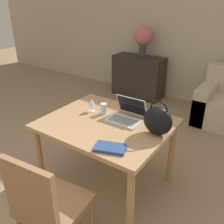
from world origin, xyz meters
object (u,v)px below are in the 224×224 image
object	(u,v)px
flower_vase	(143,38)
drinking_glass	(104,109)
wine_glass	(91,103)
laptop	(127,114)
handbag	(158,121)
chair	(46,204)

from	to	relation	value
flower_vase	drinking_glass	bearing A→B (deg)	-70.89
drinking_glass	wine_glass	distance (m)	0.14
laptop	handbag	bearing A→B (deg)	-15.62
drinking_glass	chair	bearing A→B (deg)	-77.01
flower_vase	wine_glass	bearing A→B (deg)	-74.07
drinking_glass	wine_glass	bearing A→B (deg)	-168.91
chair	flower_vase	xyz separation A→B (m)	(-1.01, 3.25, 0.60)
chair	laptop	size ratio (longest dim) A/B	2.95
handbag	flower_vase	xyz separation A→B (m)	(-1.39, 2.32, 0.24)
chair	flower_vase	world-z (taller)	flower_vase
chair	laptop	xyz separation A→B (m)	(0.02, 1.02, 0.29)
wine_glass	handbag	size ratio (longest dim) A/B	0.46
laptop	flower_vase	xyz separation A→B (m)	(-1.04, 2.23, 0.31)
laptop	wine_glass	bearing A→B (deg)	-171.25
laptop	wine_glass	xyz separation A→B (m)	(-0.38, -0.06, 0.04)
drinking_glass	handbag	size ratio (longest dim) A/B	0.35
flower_vase	chair	bearing A→B (deg)	-72.71
laptop	handbag	world-z (taller)	handbag
chair	wine_glass	xyz separation A→B (m)	(-0.36, 0.96, 0.33)
chair	wine_glass	distance (m)	1.08
wine_glass	flower_vase	xyz separation A→B (m)	(-0.65, 2.29, 0.27)
chair	drinking_glass	bearing A→B (deg)	97.12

